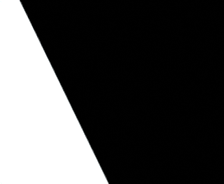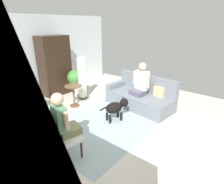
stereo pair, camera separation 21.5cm
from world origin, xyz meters
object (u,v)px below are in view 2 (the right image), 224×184
object	(u,v)px
armchair	(55,133)
couch	(140,96)
armoire_cabinet	(55,66)
bird_cage_stand	(21,88)
person_on_armchair	(62,119)
parrot	(15,60)
dog	(116,107)
person_on_couch	(141,82)
round_end_table	(74,92)
column_lamp	(82,79)
potted_plant	(76,78)

from	to	relation	value
armchair	couch	bearing A→B (deg)	0.17
armchair	armoire_cabinet	bearing A→B (deg)	55.08
bird_cage_stand	person_on_armchair	bearing A→B (deg)	-96.59
parrot	dog	bearing A→B (deg)	-53.82
person_on_couch	round_end_table	bearing A→B (deg)	128.93
parrot	armoire_cabinet	xyz separation A→B (m)	(1.60, 0.86, -0.55)
person_on_couch	couch	bearing A→B (deg)	18.66
round_end_table	column_lamp	size ratio (longest dim) A/B	0.48
couch	bird_cage_stand	xyz separation A→B (m)	(-2.56, 1.96, 0.54)
person_on_armchair	bird_cage_stand	world-z (taller)	bird_cage_stand
armchair	column_lamp	xyz separation A→B (m)	(2.23, 1.77, 0.16)
person_on_couch	dog	bearing A→B (deg)	178.20
round_end_table	column_lamp	xyz separation A→B (m)	(0.57, 0.25, 0.24)
bird_cage_stand	parrot	xyz separation A→B (m)	(-0.01, 0.00, 0.71)
bird_cage_stand	armoire_cabinet	size ratio (longest dim) A/B	0.74
couch	column_lamp	xyz separation A→B (m)	(-0.71, 1.76, 0.38)
couch	armoire_cabinet	distance (m)	3.06
couch	bird_cage_stand	world-z (taller)	bird_cage_stand
armoire_cabinet	armchair	bearing A→B (deg)	-124.92
dog	bird_cage_stand	xyz separation A→B (m)	(-1.41, 1.95, 0.48)
couch	bird_cage_stand	distance (m)	3.27
parrot	potted_plant	size ratio (longest dim) A/B	0.19
column_lamp	armoire_cabinet	bearing A→B (deg)	103.32
armchair	round_end_table	xyz separation A→B (m)	(1.66, 1.52, -0.09)
couch	potted_plant	xyz separation A→B (m)	(-0.65, 2.15, 0.30)
parrot	potted_plant	distance (m)	2.15
potted_plant	person_on_armchair	bearing A→B (deg)	-134.34
column_lamp	armoire_cabinet	xyz separation A→B (m)	(-0.25, 1.06, 0.31)
armoire_cabinet	round_end_table	bearing A→B (deg)	-103.53
dog	armchair	bearing A→B (deg)	-179.16
potted_plant	column_lamp	xyz separation A→B (m)	(-0.07, -0.39, 0.08)
couch	parrot	distance (m)	3.46
armoire_cabinet	parrot	bearing A→B (deg)	-151.88
armchair	parrot	bearing A→B (deg)	79.29
couch	armchair	size ratio (longest dim) A/B	2.20
couch	person_on_couch	bearing A→B (deg)	-161.34
person_on_couch	parrot	world-z (taller)	parrot
armchair	bird_cage_stand	world-z (taller)	bird_cage_stand
couch	person_on_couch	distance (m)	0.48
round_end_table	parrot	bearing A→B (deg)	160.45
person_on_couch	column_lamp	xyz separation A→B (m)	(-0.66, 1.77, -0.10)
person_on_couch	column_lamp	bearing A→B (deg)	110.53
parrot	potted_plant	bearing A→B (deg)	5.44
armchair	column_lamp	bearing A→B (deg)	38.42
person_on_armchair	armchair	bearing A→B (deg)	166.54
column_lamp	armoire_cabinet	size ratio (longest dim) A/B	0.69
couch	parrot	xyz separation A→B (m)	(-2.57, 1.96, 1.25)
round_end_table	person_on_couch	bearing A→B (deg)	-51.07
round_end_table	potted_plant	size ratio (longest dim) A/B	0.72
bird_cage_stand	parrot	bearing A→B (deg)	180.00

